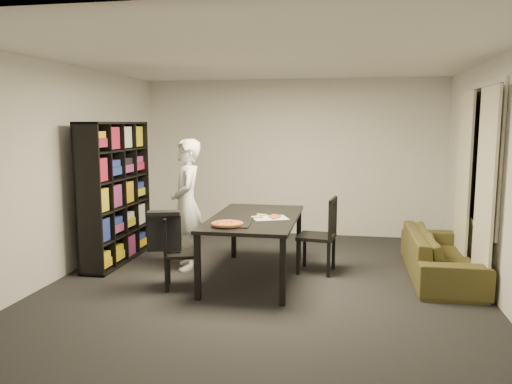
% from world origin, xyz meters
% --- Properties ---
extents(room, '(5.01, 5.51, 2.61)m').
position_xyz_m(room, '(0.00, 0.00, 1.30)').
color(room, black).
rests_on(room, ground).
extents(window_pane, '(0.02, 1.40, 1.60)m').
position_xyz_m(window_pane, '(2.48, 0.60, 1.50)').
color(window_pane, black).
rests_on(window_pane, room).
extents(window_frame, '(0.03, 1.52, 1.72)m').
position_xyz_m(window_frame, '(2.48, 0.60, 1.50)').
color(window_frame, white).
rests_on(window_frame, room).
extents(curtain_left, '(0.03, 0.70, 2.25)m').
position_xyz_m(curtain_left, '(2.40, 0.08, 1.15)').
color(curtain_left, beige).
rests_on(curtain_left, room).
extents(curtain_right, '(0.03, 0.70, 2.25)m').
position_xyz_m(curtain_right, '(2.40, 1.12, 1.15)').
color(curtain_right, beige).
rests_on(curtain_right, room).
extents(bookshelf, '(0.35, 1.50, 1.90)m').
position_xyz_m(bookshelf, '(-2.16, 0.60, 0.95)').
color(bookshelf, black).
rests_on(bookshelf, room).
extents(dining_table, '(1.02, 1.83, 0.76)m').
position_xyz_m(dining_table, '(-0.16, 0.19, 0.69)').
color(dining_table, black).
rests_on(dining_table, room).
extents(chair_left, '(0.48, 0.48, 0.83)m').
position_xyz_m(chair_left, '(-1.00, -0.33, 0.47)').
color(chair_left, black).
rests_on(chair_left, room).
extents(chair_right, '(0.50, 0.50, 0.96)m').
position_xyz_m(chair_right, '(0.65, 0.58, 0.55)').
color(chair_right, black).
rests_on(chair_right, room).
extents(draped_jacket, '(0.40, 0.26, 0.46)m').
position_xyz_m(draped_jacket, '(-1.11, -0.36, 0.69)').
color(draped_jacket, black).
rests_on(draped_jacket, chair_left).
extents(person, '(0.59, 0.72, 1.68)m').
position_xyz_m(person, '(-1.10, 0.45, 0.84)').
color(person, white).
rests_on(person, room).
extents(baking_tray, '(0.42, 0.34, 0.01)m').
position_xyz_m(baking_tray, '(-0.32, -0.34, 0.77)').
color(baking_tray, black).
rests_on(baking_tray, dining_table).
extents(pepperoni_pizza, '(0.35, 0.35, 0.03)m').
position_xyz_m(pepperoni_pizza, '(-0.36, -0.40, 0.79)').
color(pepperoni_pizza, brown).
rests_on(pepperoni_pizza, dining_table).
extents(kitchen_towel, '(0.49, 0.43, 0.01)m').
position_xyz_m(kitchen_towel, '(0.04, 0.12, 0.77)').
color(kitchen_towel, silver).
rests_on(kitchen_towel, dining_table).
extents(pizza_slices, '(0.38, 0.33, 0.01)m').
position_xyz_m(pizza_slices, '(-0.01, 0.17, 0.78)').
color(pizza_slices, gold).
rests_on(pizza_slices, dining_table).
extents(sofa, '(0.75, 1.92, 0.56)m').
position_xyz_m(sofa, '(2.08, 0.64, 0.28)').
color(sofa, '#383616').
rests_on(sofa, room).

